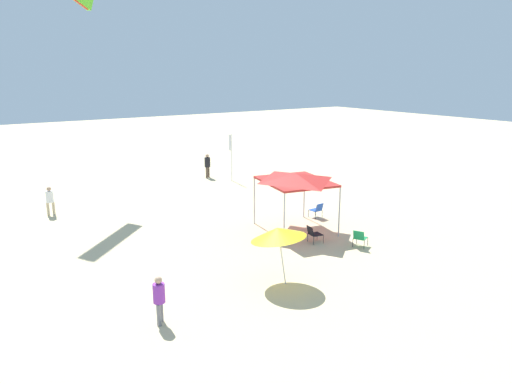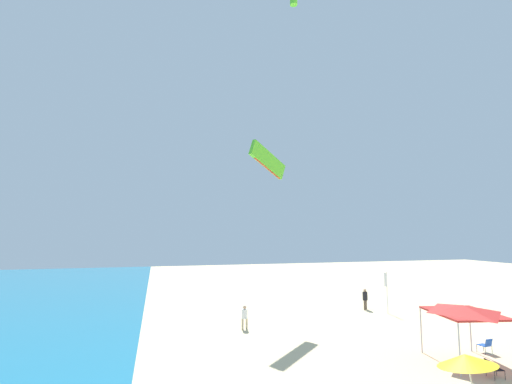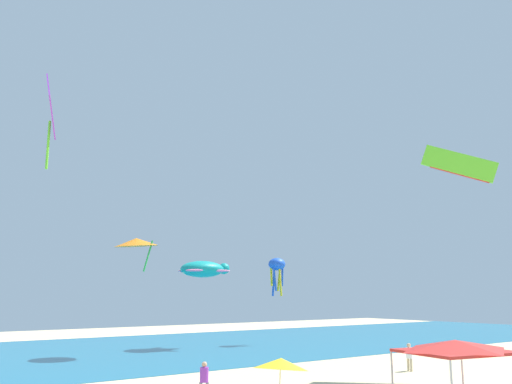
% 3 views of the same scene
% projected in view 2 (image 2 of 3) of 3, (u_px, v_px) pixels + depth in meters
% --- Properties ---
extents(ground, '(120.00, 120.00, 0.10)m').
position_uv_depth(ground, '(451.00, 356.00, 19.96)').
color(ground, beige).
extents(canopy_tent, '(4.01, 3.57, 2.87)m').
position_uv_depth(canopy_tent, '(464.00, 310.00, 19.11)').
color(canopy_tent, '#B7B7BC').
rests_on(canopy_tent, ground).
extents(beach_umbrella, '(2.12, 2.09, 2.36)m').
position_uv_depth(beach_umbrella, '(466.00, 360.00, 13.58)').
color(beach_umbrella, silver).
rests_on(beach_umbrella, ground).
extents(folding_chair_near_cooler, '(0.67, 0.59, 0.82)m').
position_uv_depth(folding_chair_near_cooler, '(486.00, 344.00, 20.35)').
color(folding_chair_near_cooler, black).
rests_on(folding_chair_near_cooler, ground).
extents(folding_chair_left_of_tent, '(0.62, 0.70, 0.82)m').
position_uv_depth(folding_chair_left_of_tent, '(493.00, 367.00, 16.86)').
color(folding_chair_left_of_tent, black).
rests_on(folding_chair_left_of_tent, ground).
extents(banner_flag, '(0.36, 0.06, 3.38)m').
position_uv_depth(banner_flag, '(387.00, 288.00, 30.64)').
color(banner_flag, silver).
rests_on(banner_flag, ground).
extents(person_far_stroller, '(0.38, 0.42, 1.60)m').
position_uv_depth(person_far_stroller, '(245.00, 315.00, 25.48)').
color(person_far_stroller, '#C6B28C').
rests_on(person_far_stroller, ground).
extents(person_watching_sky, '(0.42, 0.42, 1.77)m').
position_uv_depth(person_watching_sky, '(365.00, 297.00, 32.04)').
color(person_watching_sky, brown).
rests_on(person_watching_sky, ground).
extents(kite_parafoil_lime, '(2.91, 3.89, 2.73)m').
position_uv_depth(kite_parafoil_lime, '(268.00, 161.00, 29.95)').
color(kite_parafoil_lime, '#66D82D').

